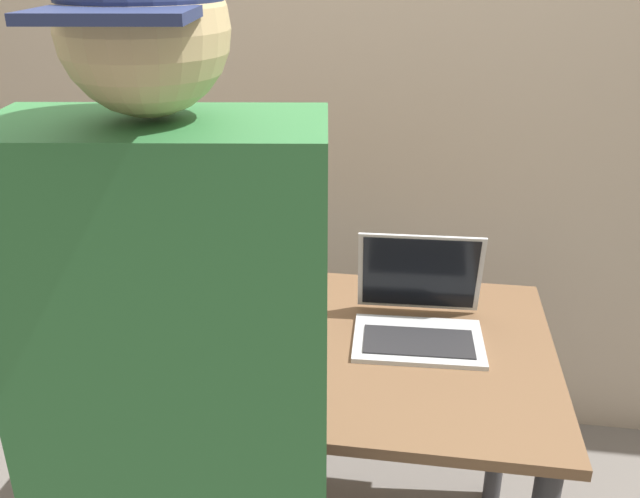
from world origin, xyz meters
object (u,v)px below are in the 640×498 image
(person_figure, at_px, (189,483))
(beer_bottle_dark, at_px, (189,291))
(beer_bottle_brown, at_px, (223,297))
(beer_bottle_amber, at_px, (224,269))
(laptop, at_px, (419,311))

(person_figure, bearing_deg, beer_bottle_dark, 108.65)
(beer_bottle_brown, relative_size, person_figure, 0.15)
(beer_bottle_brown, relative_size, beer_bottle_dark, 0.83)
(beer_bottle_dark, distance_m, person_figure, 0.66)
(beer_bottle_brown, height_order, beer_bottle_dark, beer_bottle_dark)
(beer_bottle_amber, relative_size, person_figure, 0.18)
(beer_bottle_brown, height_order, person_figure, person_figure)
(beer_bottle_brown, xyz_separation_m, person_figure, (0.13, -0.65, 0.01))
(beer_bottle_brown, bearing_deg, laptop, 8.23)
(beer_bottle_dark, relative_size, person_figure, 0.18)
(beer_bottle_amber, distance_m, beer_bottle_dark, 0.15)
(laptop, bearing_deg, beer_bottle_amber, 175.69)
(laptop, distance_m, beer_bottle_brown, 0.50)
(beer_bottle_dark, bearing_deg, beer_bottle_brown, 18.07)
(beer_bottle_amber, height_order, person_figure, person_figure)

